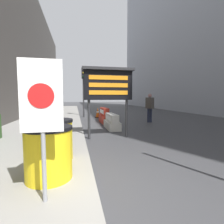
# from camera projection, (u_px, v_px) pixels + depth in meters

# --- Properties ---
(ground_plane) EXTENTS (120.00, 120.00, 0.00)m
(ground_plane) POSITION_uv_depth(u_px,v_px,m) (97.00, 195.00, 2.82)
(ground_plane) COLOR #38383A
(building_left_facade) EXTENTS (0.40, 50.40, 11.93)m
(building_left_facade) POSITION_uv_depth(u_px,v_px,m) (11.00, 28.00, 11.02)
(building_left_facade) COLOR #4C4742
(building_left_facade) RESTS_ON ground_plane
(barrel_drum_foreground) EXTENTS (0.84, 0.84, 0.94)m
(barrel_drum_foreground) POSITION_uv_depth(u_px,v_px,m) (49.00, 152.00, 3.09)
(barrel_drum_foreground) COLOR yellow
(barrel_drum_foreground) RESTS_ON sidewalk_left
(barrel_drum_middle) EXTENTS (0.84, 0.84, 0.94)m
(barrel_drum_middle) POSITION_uv_depth(u_px,v_px,m) (55.00, 139.00, 4.06)
(barrel_drum_middle) COLOR yellow
(barrel_drum_middle) RESTS_ON sidewalk_left
(warning_sign) EXTENTS (0.55, 0.08, 1.95)m
(warning_sign) POSITION_uv_depth(u_px,v_px,m) (42.00, 107.00, 2.32)
(warning_sign) COLOR gray
(warning_sign) RESTS_ON sidewalk_left
(message_board) EXTENTS (1.98, 0.36, 2.71)m
(message_board) POSITION_uv_depth(u_px,v_px,m) (108.00, 85.00, 6.67)
(message_board) COLOR #28282B
(message_board) RESTS_ON ground_plane
(jersey_barrier_white) EXTENTS (0.57, 1.74, 0.76)m
(jersey_barrier_white) POSITION_uv_depth(u_px,v_px,m) (112.00, 122.00, 8.84)
(jersey_barrier_white) COLOR silver
(jersey_barrier_white) RESTS_ON ground_plane
(jersey_barrier_red_striped) EXTENTS (0.51, 1.72, 0.93)m
(jersey_barrier_red_striped) POSITION_uv_depth(u_px,v_px,m) (104.00, 116.00, 11.04)
(jersey_barrier_red_striped) COLOR red
(jersey_barrier_red_striped) RESTS_ON ground_plane
(traffic_cone_near) EXTENTS (0.44, 0.44, 0.79)m
(traffic_cone_near) POSITION_uv_depth(u_px,v_px,m) (98.00, 113.00, 13.76)
(traffic_cone_near) COLOR black
(traffic_cone_near) RESTS_ON ground_plane
(traffic_light_near_curb) EXTENTS (0.28, 0.44, 3.90)m
(traffic_light_near_curb) POSITION_uv_depth(u_px,v_px,m) (83.00, 82.00, 13.74)
(traffic_light_near_curb) COLOR #2D2D30
(traffic_light_near_curb) RESTS_ON ground_plane
(pedestrian_worker) EXTENTS (0.45, 0.55, 1.82)m
(pedestrian_worker) POSITION_uv_depth(u_px,v_px,m) (150.00, 105.00, 11.09)
(pedestrian_worker) COLOR #23283D
(pedestrian_worker) RESTS_ON ground_plane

